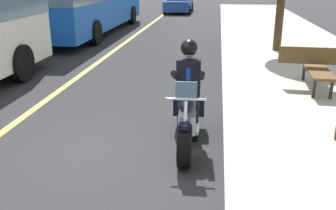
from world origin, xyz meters
TOP-DOWN VIEW (x-y plane):
  - ground_plane at (0.00, 0.00)m, footprint 80.00×80.00m
  - motorcycle_main at (-0.74, 1.39)m, footprint 2.22×0.63m
  - rider_main at (-0.93, 1.38)m, footprint 0.63×0.56m
  - car_silver at (-23.84, -1.11)m, footprint 4.60×1.92m
  - bench_sidewalk at (-3.93, 4.21)m, footprint 1.83×1.80m

SIDE VIEW (x-z plane):
  - ground_plane at x=0.00m, z-range 0.00..0.00m
  - motorcycle_main at x=-0.74m, z-range -0.18..1.08m
  - car_silver at x=-23.84m, z-range -0.01..1.39m
  - bench_sidewalk at x=-3.93m, z-range 0.24..1.19m
  - rider_main at x=-0.93m, z-range 0.17..1.91m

